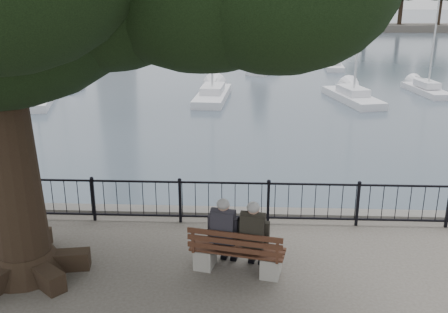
# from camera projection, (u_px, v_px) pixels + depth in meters

# --- Properties ---
(harbor) EXTENTS (260.00, 260.00, 1.20)m
(harbor) POSITION_uv_depth(u_px,v_px,m) (225.00, 232.00, 12.08)
(harbor) COLOR #56524D
(harbor) RESTS_ON ground
(railing) EXTENTS (22.06, 0.06, 1.00)m
(railing) POSITION_uv_depth(u_px,v_px,m) (224.00, 200.00, 11.28)
(railing) COLOR black
(railing) RESTS_ON ground
(bench) EXTENTS (1.84, 0.89, 0.93)m
(bench) POSITION_uv_depth(u_px,v_px,m) (237.00, 256.00, 9.33)
(bench) COLOR gray
(bench) RESTS_ON ground
(person_left) EXTENTS (0.52, 0.79, 1.48)m
(person_left) POSITION_uv_depth(u_px,v_px,m) (225.00, 235.00, 9.38)
(person_left) COLOR black
(person_left) RESTS_ON ground
(person_right) EXTENTS (0.52, 0.79, 1.48)m
(person_right) POSITION_uv_depth(u_px,v_px,m) (254.00, 239.00, 9.24)
(person_right) COLOR black
(person_right) RESTS_ON ground
(lion_monument) EXTENTS (5.87, 5.87, 8.69)m
(lion_monument) POSITION_uv_depth(u_px,v_px,m) (261.00, 30.00, 56.04)
(lion_monument) COLOR #56524D
(lion_monument) RESTS_ON ground
(sailboat_a) EXTENTS (2.97, 6.01, 10.79)m
(sailboat_a) POSITION_uv_depth(u_px,v_px,m) (38.00, 98.00, 28.67)
(sailboat_a) COLOR silver
(sailboat_a) RESTS_ON ground
(sailboat_b) EXTENTS (2.03, 6.09, 13.76)m
(sailboat_b) POSITION_uv_depth(u_px,v_px,m) (213.00, 93.00, 29.66)
(sailboat_b) COLOR silver
(sailboat_b) RESTS_ON ground
(sailboat_c) EXTENTS (2.84, 5.91, 10.46)m
(sailboat_c) POSITION_uv_depth(u_px,v_px,m) (352.00, 96.00, 29.20)
(sailboat_c) COLOR silver
(sailboat_c) RESTS_ON ground
(sailboat_d) EXTENTS (1.89, 4.81, 7.63)m
(sailboat_d) POSITION_uv_depth(u_px,v_px,m) (426.00, 89.00, 31.45)
(sailboat_d) COLOR silver
(sailboat_d) RESTS_ON ground
(sailboat_e) EXTENTS (2.83, 5.88, 12.43)m
(sailboat_e) POSITION_uv_depth(u_px,v_px,m) (60.00, 67.00, 40.63)
(sailboat_e) COLOR silver
(sailboat_e) RESTS_ON ground
(sailboat_f) EXTENTS (3.72, 5.98, 11.10)m
(sailboat_f) POSITION_uv_depth(u_px,v_px,m) (268.00, 67.00, 40.49)
(sailboat_f) COLOR silver
(sailboat_f) RESTS_ON ground
(sailboat_g) EXTENTS (1.76, 5.05, 9.80)m
(sailboat_g) POSITION_uv_depth(u_px,v_px,m) (334.00, 65.00, 42.04)
(sailboat_g) COLOR silver
(sailboat_g) RESTS_ON ground
(far_shore) EXTENTS (30.00, 8.60, 9.18)m
(far_shore) POSITION_uv_depth(u_px,v_px,m) (399.00, 6.00, 82.48)
(far_shore) COLOR #48433D
(far_shore) RESTS_ON ground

